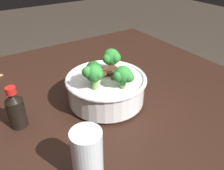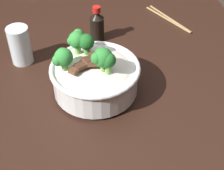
# 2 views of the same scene
# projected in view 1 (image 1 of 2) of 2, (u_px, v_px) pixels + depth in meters

# --- Properties ---
(dining_table) EXTENTS (1.33, 0.87, 0.81)m
(dining_table) POSITION_uv_depth(u_px,v_px,m) (48.00, 131.00, 0.71)
(dining_table) COLOR black
(dining_table) RESTS_ON ground
(rice_bowl) EXTENTS (0.23, 0.23, 0.15)m
(rice_bowl) POSITION_uv_depth(u_px,v_px,m) (106.00, 84.00, 0.65)
(rice_bowl) COLOR white
(rice_bowl) RESTS_ON dining_table
(drinking_glass) EXTENTS (0.06, 0.06, 0.11)m
(drinking_glass) POSITION_uv_depth(u_px,v_px,m) (86.00, 158.00, 0.44)
(drinking_glass) COLOR white
(drinking_glass) RESTS_ON dining_table
(soy_sauce_bottle) EXTENTS (0.04, 0.04, 0.11)m
(soy_sauce_bottle) POSITION_uv_depth(u_px,v_px,m) (16.00, 109.00, 0.57)
(soy_sauce_bottle) COLOR black
(soy_sauce_bottle) RESTS_ON dining_table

